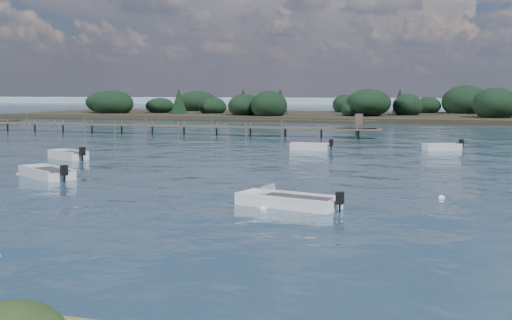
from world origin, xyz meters
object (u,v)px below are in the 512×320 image
(tender_far_grey, at_px, (68,156))
(tender_far_white, at_px, (310,148))
(jetty, at_px, (149,126))
(dinghy_mid_white_a, at_px, (288,203))
(dinghy_mid_grey, at_px, (47,175))
(tender_far_grey_b, at_px, (442,148))

(tender_far_grey, xyz_separation_m, tender_far_white, (16.48, 12.56, 0.00))
(jetty, bearing_deg, dinghy_mid_white_a, -56.86)
(dinghy_mid_grey, xyz_separation_m, tender_far_white, (11.52, 22.45, 0.01))
(tender_far_white, xyz_separation_m, jetty, (-23.58, 15.89, 0.80))
(tender_far_grey_b, bearing_deg, dinghy_mid_grey, -131.77)
(tender_far_grey, relative_size, dinghy_mid_white_a, 0.78)
(jetty, bearing_deg, tender_far_grey_b, -20.19)
(jetty, bearing_deg, tender_far_grey, -75.97)
(dinghy_mid_grey, xyz_separation_m, tender_far_grey, (-4.95, 9.89, 0.01))
(dinghy_mid_grey, relative_size, jetty, 0.07)
(dinghy_mid_grey, relative_size, tender_far_grey, 1.19)
(dinghy_mid_white_a, height_order, tender_far_grey_b, tender_far_grey_b)
(dinghy_mid_white_a, bearing_deg, tender_far_white, 100.05)
(tender_far_grey, relative_size, tender_far_grey_b, 1.12)
(dinghy_mid_grey, bearing_deg, jetty, 107.46)
(dinghy_mid_grey, bearing_deg, tender_far_white, 62.83)
(tender_far_grey, bearing_deg, dinghy_mid_white_a, -35.39)
(tender_far_grey, bearing_deg, tender_far_white, 37.31)
(tender_far_grey, height_order, jetty, jetty)
(tender_far_white, relative_size, jetty, 0.06)
(tender_far_grey_b, distance_m, tender_far_white, 11.68)
(dinghy_mid_grey, bearing_deg, tender_far_grey, 116.60)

